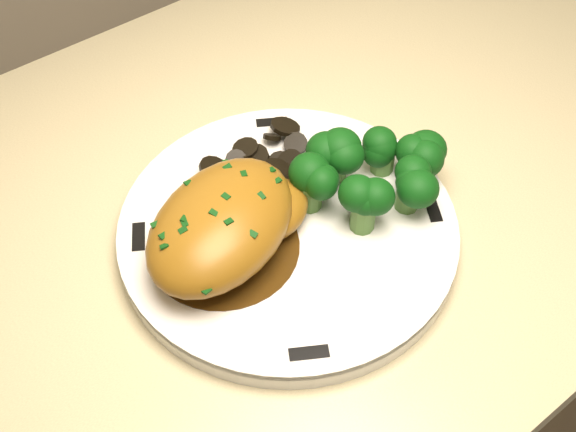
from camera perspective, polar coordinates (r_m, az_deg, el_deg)
counter at (r=1.03m, az=-4.84°, el=-15.27°), size 1.98×0.65×0.97m
plate at (r=0.65m, az=0.00°, el=-1.14°), size 0.33×0.33×0.02m
rim_accent_0 at (r=0.73m, az=-1.28°, el=7.40°), size 0.03×0.03×0.00m
rim_accent_1 at (r=0.64m, az=-11.72°, el=-1.63°), size 0.03×0.03×0.00m
rim_accent_2 at (r=0.56m, az=1.67°, el=-10.78°), size 0.03×0.03×0.00m
rim_accent_3 at (r=0.66m, az=11.35°, el=0.56°), size 0.03×0.03×0.00m
gravy_pool at (r=0.62m, az=-5.11°, el=-2.44°), size 0.13×0.13×0.00m
chicken_breast at (r=0.60m, az=-4.80°, el=-0.55°), size 0.19×0.16×0.06m
mushroom_pile at (r=0.68m, az=-0.50°, el=3.98°), size 0.11×0.08×0.03m
broccoli_florets at (r=0.64m, az=6.58°, el=3.47°), size 0.13×0.10×0.05m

